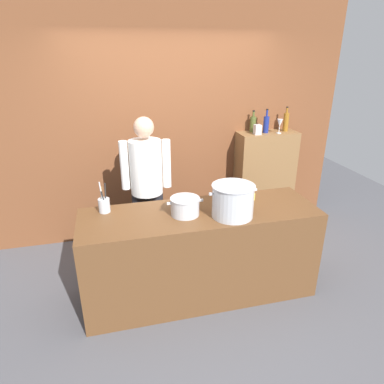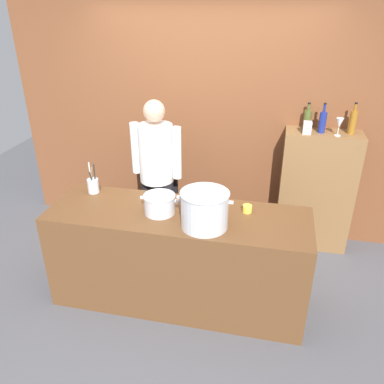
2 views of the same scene
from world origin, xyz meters
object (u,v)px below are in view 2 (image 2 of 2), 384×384
(wine_bottle_olive, at_px, (307,119))
(butter_jar, at_px, (247,209))
(stockpot_large, at_px, (205,210))
(stockpot_small, at_px, (160,204))
(wine_bottle_amber, at_px, (353,122))
(chef, at_px, (157,169))
(utensil_crock, at_px, (93,185))
(spice_tin_silver, at_px, (307,128))
(wine_bottle_cobalt, at_px, (322,122))
(wine_glass_tall, at_px, (339,124))

(wine_bottle_olive, bearing_deg, butter_jar, -112.80)
(stockpot_large, xyz_separation_m, butter_jar, (0.31, 0.30, -0.12))
(stockpot_small, height_order, wine_bottle_olive, wine_bottle_olive)
(wine_bottle_olive, distance_m, wine_bottle_amber, 0.43)
(chef, bearing_deg, utensil_crock, 54.47)
(stockpot_large, relative_size, spice_tin_silver, 3.66)
(spice_tin_silver, bearing_deg, stockpot_large, -121.57)
(butter_jar, relative_size, wine_bottle_amber, 0.25)
(stockpot_large, relative_size, butter_jar, 5.63)
(butter_jar, distance_m, wine_bottle_amber, 1.47)
(chef, height_order, wine_bottle_cobalt, chef)
(stockpot_large, height_order, stockpot_small, stockpot_large)
(stockpot_small, height_order, wine_glass_tall, wine_glass_tall)
(utensil_crock, xyz_separation_m, wine_glass_tall, (2.17, 0.89, 0.46))
(wine_bottle_olive, relative_size, spice_tin_silver, 2.25)
(stockpot_small, relative_size, butter_jar, 4.20)
(utensil_crock, height_order, wine_bottle_cobalt, wine_bottle_cobalt)
(wine_bottle_olive, bearing_deg, stockpot_large, -118.86)
(butter_jar, relative_size, wine_glass_tall, 0.45)
(wine_bottle_cobalt, relative_size, wine_glass_tall, 1.68)
(stockpot_small, xyz_separation_m, utensil_crock, (-0.70, 0.23, -0.01))
(wine_glass_tall, bearing_deg, butter_jar, -128.21)
(spice_tin_silver, bearing_deg, wine_bottle_olive, 89.90)
(wine_bottle_cobalt, bearing_deg, butter_jar, -120.53)
(utensil_crock, bearing_deg, spice_tin_silver, 25.57)
(butter_jar, relative_size, wine_bottle_olive, 0.29)
(stockpot_large, bearing_deg, wine_glass_tall, 49.71)
(utensil_crock, distance_m, butter_jar, 1.42)
(butter_jar, xyz_separation_m, wine_bottle_olive, (0.47, 1.12, 0.48))
(chef, bearing_deg, stockpot_large, 133.04)
(butter_jar, bearing_deg, wine_bottle_amber, 49.78)
(utensil_crock, height_order, wine_glass_tall, wine_glass_tall)
(wine_bottle_cobalt, height_order, wine_glass_tall, wine_bottle_cobalt)
(utensil_crock, xyz_separation_m, wine_bottle_amber, (2.31, 0.99, 0.46))
(utensil_crock, bearing_deg, wine_bottle_amber, 23.15)
(stockpot_large, xyz_separation_m, wine_glass_tall, (1.07, 1.26, 0.38))
(stockpot_large, bearing_deg, wine_bottle_amber, 48.36)
(stockpot_large, relative_size, wine_bottle_amber, 1.43)
(stockpot_small, bearing_deg, chef, 108.68)
(chef, distance_m, wine_bottle_olive, 1.59)
(wine_bottle_amber, xyz_separation_m, spice_tin_silver, (-0.42, -0.08, -0.06))
(stockpot_small, bearing_deg, utensil_crock, 161.54)
(wine_bottle_amber, bearing_deg, wine_glass_tall, -145.48)
(butter_jar, xyz_separation_m, wine_bottle_cobalt, (0.61, 1.03, 0.49))
(wine_bottle_olive, xyz_separation_m, wine_glass_tall, (0.29, -0.15, 0.02))
(utensil_crock, distance_m, wine_bottle_olive, 2.20)
(utensil_crock, xyz_separation_m, butter_jar, (1.42, -0.07, -0.04))
(wine_bottle_amber, height_order, spice_tin_silver, wine_bottle_amber)
(wine_bottle_olive, height_order, wine_bottle_amber, wine_bottle_amber)
(wine_glass_tall, bearing_deg, wine_bottle_cobalt, 154.53)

